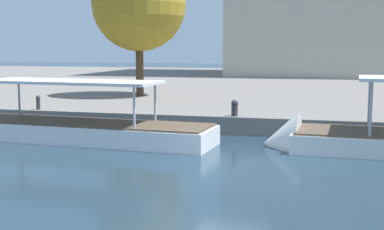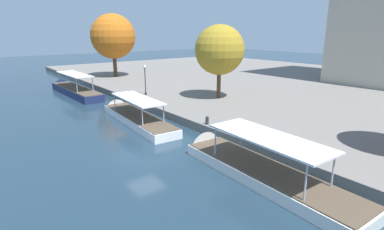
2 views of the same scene
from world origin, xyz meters
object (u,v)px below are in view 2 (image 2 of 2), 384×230
object	(u,v)px
tour_boat_1	(134,118)
tree_4	(115,37)
mooring_bollard_1	(207,120)
lamp_post	(145,77)
tour_boat_0	(74,91)
tree_0	(221,51)
tour_boat_2	(252,170)
mooring_bollard_0	(150,100)

from	to	relation	value
tour_boat_1	tree_4	world-z (taller)	tree_4
mooring_bollard_1	lamp_post	distance (m)	15.25
tour_boat_1	tour_boat_0	bearing A→B (deg)	5.43
mooring_bollard_1	tree_0	bearing A→B (deg)	131.80
mooring_bollard_1	lamp_post	bearing A→B (deg)	171.95
tree_0	tree_4	size ratio (longest dim) A/B	0.80
mooring_bollard_1	tree_4	distance (m)	34.55
tour_boat_2	mooring_bollard_1	bearing A→B (deg)	-18.12
lamp_post	tour_boat_0	bearing A→B (deg)	-149.43
mooring_bollard_1	tree_4	size ratio (longest dim) A/B	0.07
mooring_bollard_0	mooring_bollard_1	distance (m)	10.18
mooring_bollard_1	lamp_post	size ratio (longest dim) A/B	0.20
tour_boat_1	mooring_bollard_1	world-z (taller)	tour_boat_1
tour_boat_2	tree_4	size ratio (longest dim) A/B	1.24
mooring_bollard_1	tree_4	xyz separation A→B (m)	(-33.29, 6.33, 6.73)
lamp_post	mooring_bollard_0	bearing A→B (deg)	-23.60
tour_boat_2	tour_boat_0	bearing A→B (deg)	4.11
tour_boat_1	mooring_bollard_0	distance (m)	4.56
lamp_post	tree_4	bearing A→B (deg)	167.06
tour_boat_0	mooring_bollard_1	xyz separation A→B (m)	(25.38, 4.03, 0.84)
mooring_bollard_0	tree_4	xyz separation A→B (m)	(-23.11, 6.30, 6.75)
lamp_post	tree_0	xyz separation A→B (m)	(7.37, 6.38, 3.42)
mooring_bollard_1	tree_4	world-z (taller)	tree_4
lamp_post	tour_boat_1	bearing A→B (deg)	-36.61
tour_boat_0	tree_0	world-z (taller)	tree_0
tour_boat_0	mooring_bollard_0	size ratio (longest dim) A/B	20.98
tour_boat_0	tree_0	size ratio (longest dim) A/B	1.70
tour_boat_0	tour_boat_1	size ratio (longest dim) A/B	1.10
tour_boat_2	tree_4	bearing A→B (deg)	-10.37
tree_0	mooring_bollard_0	bearing A→B (deg)	-106.90
mooring_bollard_1	tree_0	world-z (taller)	tree_0
tour_boat_2	lamp_post	world-z (taller)	lamp_post
mooring_bollard_1	lamp_post	xyz separation A→B (m)	(-14.97, 2.12, 1.95)
mooring_bollard_0	mooring_bollard_1	world-z (taller)	mooring_bollard_1
tour_boat_0	lamp_post	size ratio (longest dim) A/B	3.92
tour_boat_1	lamp_post	size ratio (longest dim) A/B	3.56
tour_boat_2	mooring_bollard_1	distance (m)	8.65
tour_boat_0	mooring_bollard_1	distance (m)	25.71
tour_boat_1	tour_boat_2	xyz separation A→B (m)	(15.47, 0.49, -0.02)
mooring_bollard_0	tree_0	xyz separation A→B (m)	(2.58, 8.48, 5.38)
tour_boat_0	tour_boat_1	bearing A→B (deg)	179.92
tour_boat_0	tree_0	distance (m)	22.62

